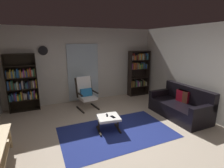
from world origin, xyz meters
name	(u,v)px	position (x,y,z in m)	size (l,w,h in m)	color
ground_plane	(119,138)	(0.00, 0.00, 0.00)	(7.02, 7.02, 0.00)	#C4B19B
wall_back	(84,65)	(0.00, 2.90, 1.30)	(5.60, 0.06, 2.60)	beige
wall_right	(209,73)	(2.70, 0.00, 1.30)	(0.06, 6.00, 2.60)	beige
glass_door_panel	(83,73)	(-0.05, 2.83, 1.05)	(1.10, 0.01, 2.00)	silver
area_rug	(117,132)	(0.07, 0.27, 0.00)	(2.65, 1.64, 0.01)	navy
bookshelf_near_tv	(22,84)	(-2.01, 2.70, 0.86)	(0.87, 0.30, 1.78)	black
bookshelf_near_sofa	(138,71)	(2.16, 2.66, 0.98)	(0.84, 0.30, 1.77)	black
leather_sofa	(180,106)	(2.16, 0.37, 0.31)	(0.86, 1.71, 0.87)	black
lounge_armchair	(86,92)	(-0.17, 2.10, 0.53)	(0.64, 0.72, 1.02)	black
ottoman	(108,119)	(-0.08, 0.44, 0.30)	(0.58, 0.55, 0.37)	white
tv_remote	(107,115)	(-0.10, 0.50, 0.38)	(0.04, 0.14, 0.02)	black
cell_phone	(113,117)	(0.00, 0.36, 0.38)	(0.07, 0.14, 0.01)	black
wall_clock	(43,51)	(-1.32, 2.82, 1.85)	(0.29, 0.03, 0.29)	silver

